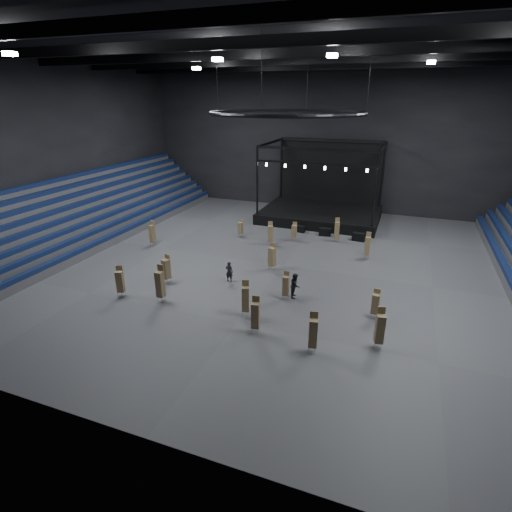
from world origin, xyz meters
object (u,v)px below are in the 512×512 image
(chair_stack_1, at_px, (337,230))
(chair_stack_5, at_px, (255,315))
(chair_stack_4, at_px, (313,332))
(chair_stack_14, at_px, (367,246))
(chair_stack_3, at_px, (160,284))
(crew_member, at_px, (295,285))
(chair_stack_8, at_px, (294,231))
(flight_case_left, at_px, (300,229))
(chair_stack_15, at_px, (166,268))
(flight_case_mid, at_px, (325,232))
(chair_stack_13, at_px, (272,256))
(chair_stack_10, at_px, (152,233))
(flight_case_right, at_px, (359,237))
(chair_stack_0, at_px, (270,233))
(chair_stack_2, at_px, (286,285))
(stage, at_px, (322,207))
(chair_stack_11, at_px, (375,303))
(chair_stack_6, at_px, (245,298))
(chair_stack_7, at_px, (120,281))
(man_center, at_px, (229,272))
(chair_stack_12, at_px, (380,328))
(chair_stack_9, at_px, (241,228))

(chair_stack_1, distance_m, chair_stack_5, 19.32)
(chair_stack_4, bearing_deg, chair_stack_14, 72.27)
(chair_stack_3, distance_m, crew_member, 10.04)
(chair_stack_3, distance_m, chair_stack_8, 17.42)
(flight_case_left, height_order, chair_stack_15, chair_stack_15)
(flight_case_mid, bearing_deg, chair_stack_13, -102.68)
(flight_case_mid, height_order, chair_stack_1, chair_stack_1)
(chair_stack_10, bearing_deg, flight_case_right, 35.12)
(chair_stack_0, relative_size, chair_stack_2, 1.08)
(stage, xyz_separation_m, chair_stack_11, (8.54, -22.85, -0.31))
(chair_stack_2, bearing_deg, chair_stack_4, -62.37)
(chair_stack_5, relative_size, chair_stack_11, 1.20)
(chair_stack_0, bearing_deg, chair_stack_1, 5.12)
(flight_case_left, xyz_separation_m, chair_stack_6, (1.19, -19.27, 0.99))
(chair_stack_1, relative_size, chair_stack_6, 0.97)
(chair_stack_7, bearing_deg, chair_stack_10, 89.75)
(chair_stack_7, distance_m, man_center, 8.51)
(stage, distance_m, chair_stack_13, 17.60)
(chair_stack_8, distance_m, chair_stack_13, 8.12)
(flight_case_mid, distance_m, chair_stack_4, 21.87)
(chair_stack_0, height_order, chair_stack_2, chair_stack_0)
(chair_stack_3, height_order, chair_stack_10, chair_stack_3)
(chair_stack_4, relative_size, chair_stack_6, 1.00)
(chair_stack_10, relative_size, chair_stack_12, 0.96)
(chair_stack_8, bearing_deg, chair_stack_0, -133.75)
(chair_stack_15, bearing_deg, chair_stack_6, -1.74)
(flight_case_mid, bearing_deg, stage, 105.31)
(flight_case_left, height_order, flight_case_right, flight_case_right)
(chair_stack_15, bearing_deg, chair_stack_4, -4.81)
(man_center, bearing_deg, chair_stack_5, 125.11)
(chair_stack_3, distance_m, chair_stack_4, 12.14)
(flight_case_left, distance_m, chair_stack_11, 19.04)
(chair_stack_7, distance_m, chair_stack_15, 3.81)
(chair_stack_6, bearing_deg, chair_stack_3, 163.52)
(stage, bearing_deg, chair_stack_14, -60.37)
(chair_stack_3, bearing_deg, chair_stack_4, -9.14)
(man_center, bearing_deg, chair_stack_14, -139.34)
(chair_stack_5, xyz_separation_m, chair_stack_11, (6.98, 4.62, -0.19))
(crew_member, bearing_deg, chair_stack_14, -30.77)
(chair_stack_0, bearing_deg, flight_case_mid, 23.08)
(chair_stack_13, bearing_deg, chair_stack_15, -123.72)
(chair_stack_0, xyz_separation_m, chair_stack_6, (3.01, -14.17, 0.09))
(chair_stack_14, bearing_deg, flight_case_right, 102.46)
(flight_case_right, distance_m, chair_stack_4, 21.15)
(flight_case_left, height_order, chair_stack_5, chair_stack_5)
(flight_case_left, relative_size, chair_stack_9, 0.56)
(chair_stack_1, relative_size, chair_stack_10, 0.99)
(flight_case_left, relative_size, chair_stack_4, 0.41)
(chair_stack_4, distance_m, man_center, 11.31)
(chair_stack_12, distance_m, chair_stack_14, 14.56)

